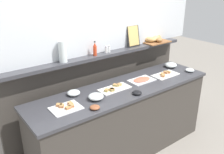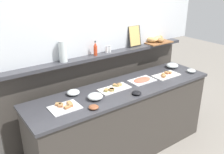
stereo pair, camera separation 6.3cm
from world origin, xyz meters
name	(u,v)px [view 1 (the left image)]	position (x,y,z in m)	size (l,w,h in m)	color
ground_plane	(97,130)	(0.00, 0.60, 0.00)	(12.00, 12.00, 0.00)	gray
buffet_counter	(123,121)	(0.00, 0.00, 0.46)	(2.33, 0.62, 0.92)	#3D3833
back_ledge_unit	(101,94)	(0.00, 0.48, 0.65)	(2.61, 0.22, 1.23)	#3D3833
sandwich_platter_side	(114,88)	(-0.12, 0.03, 0.93)	(0.37, 0.18, 0.04)	white
sandwich_platter_front	(165,74)	(0.67, -0.03, 0.93)	(0.36, 0.19, 0.04)	white
sandwich_platter_rear	(66,107)	(-0.77, -0.04, 0.93)	(0.29, 0.22, 0.04)	white
cold_cuts_platter	(142,80)	(0.30, 0.02, 0.93)	(0.32, 0.20, 0.02)	silver
glass_bowl_large	(171,65)	(0.97, 0.13, 0.95)	(0.17, 0.17, 0.07)	silver
glass_bowl_medium	(190,70)	(1.03, -0.14, 0.94)	(0.12, 0.12, 0.05)	silver
glass_bowl_small	(74,93)	(-0.56, 0.17, 0.95)	(0.14, 0.14, 0.06)	silver
glass_bowl_extra	(96,97)	(-0.43, -0.05, 0.95)	(0.16, 0.16, 0.07)	silver
condiment_bowl_teal	(137,93)	(0.00, -0.22, 0.94)	(0.10, 0.10, 0.04)	black
condiment_bowl_red	(95,107)	(-0.55, -0.22, 0.94)	(0.10, 0.10, 0.04)	brown
hot_sauce_bottle	(95,49)	(-0.13, 0.40, 1.31)	(0.04, 0.04, 0.18)	red
salt_shaker	(106,50)	(0.04, 0.41, 1.27)	(0.03, 0.03, 0.09)	white
pepper_shaker	(109,49)	(0.09, 0.41, 1.27)	(0.03, 0.03, 0.09)	white
bread_basket	(155,39)	(0.93, 0.43, 1.27)	(0.40, 0.29, 0.08)	brown
framed_picture	(133,36)	(0.52, 0.45, 1.37)	(0.20, 0.07, 0.29)	black
water_carafe	(63,52)	(-0.54, 0.41, 1.35)	(0.09, 0.09, 0.24)	silver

